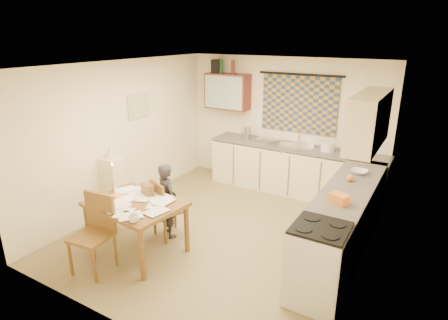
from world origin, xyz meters
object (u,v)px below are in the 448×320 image
Objects in this scene: counter_back at (294,170)px; chair_far at (169,219)px; person at (168,200)px; stove at (317,265)px; dining_table at (137,227)px; shelf_stand at (114,187)px; counter_right at (344,222)px.

chair_far is at bearing -112.16° from counter_back.
stove is at bearing -161.50° from person.
dining_table is 1.30× the size of shelf_stand.
counter_right is 2.50m from chair_far.
dining_table is 0.61m from person.
counter_back is 2.07m from counter_right.
person is at bearing -13.33° from chair_far.
stove is at bearing -163.25° from chair_far.
counter_back is 3.28× the size of shelf_stand.
chair_far is (-1.02, -2.50, -0.17)m from counter_back.
person is at bearing -159.72° from counter_right.
person reaches higher than chair_far.
counter_right is 1.18m from stove.
person is (0.08, 0.57, 0.19)m from dining_table.
counter_back is at bearing 129.16° from counter_right.
dining_table is at bearing -173.96° from stove.
chair_far is 0.29m from person.
chair_far is (0.11, 0.55, -0.10)m from dining_table.
stove reaches higher than counter_right.
stove reaches higher than counter_back.
counter_back is at bearing -88.34° from chair_far.
counter_back reaches higher than chair_far.
stove is at bearing -64.88° from counter_back.
shelf_stand is at bearing 22.57° from person.
shelf_stand reaches higher than dining_table.
chair_far is at bearing 172.93° from stove.
counter_back is at bearing -86.93° from person.
counter_back is 3.66× the size of chair_far.
chair_far is (-2.33, 0.29, -0.19)m from stove.
person reaches higher than stove.
counter_right is (1.31, -1.61, -0.00)m from counter_back.
dining_table is 1.45× the size of chair_far.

